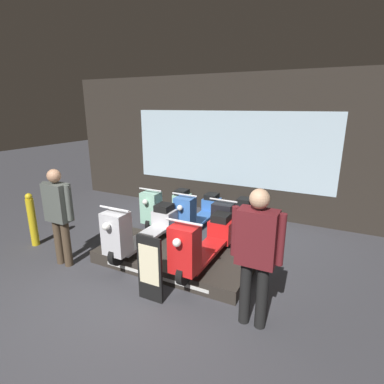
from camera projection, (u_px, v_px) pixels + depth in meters
ground_plane at (115, 307)px, 3.88m from camera, size 30.00×30.00×0.00m
shop_wall_back at (228, 146)px, 6.95m from camera, size 8.71×0.09×3.20m
display_platform at (173, 259)px, 4.89m from camera, size 2.52×1.14×0.20m
scooter_display_left at (142, 228)px, 4.97m from camera, size 0.52×1.77×0.90m
scooter_display_right at (204, 242)px, 4.48m from camera, size 0.52×1.77×0.90m
scooter_backrow_0 at (167, 206)px, 6.70m from camera, size 0.52×1.77×0.90m
scooter_backrow_1 at (199, 211)px, 6.36m from camera, size 0.52×1.77×0.90m
scooter_backrow_2 at (234, 217)px, 6.02m from camera, size 0.52×1.77×0.90m
person_left_browsing at (59, 211)px, 4.68m from camera, size 0.57×0.23×1.59m
person_right_browsing at (256, 248)px, 3.31m from camera, size 0.59×0.24×1.68m
price_sign_board at (150, 269)px, 3.89m from camera, size 0.36×0.04×0.92m
street_bollard at (32, 220)px, 5.47m from camera, size 0.14×0.14×1.00m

